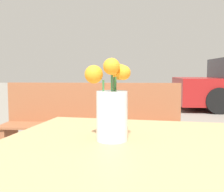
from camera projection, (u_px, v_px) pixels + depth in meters
The scene contains 3 objects.
table_front at pixel (129, 170), 0.96m from camera, with size 0.92×0.92×0.72m.
flower_vase at pixel (112, 109), 0.98m from camera, with size 0.16×0.16×0.29m.
bench_near at pixel (92, 122), 2.77m from camera, with size 1.79×0.62×0.85m.
Camera 1 is at (0.14, -0.92, 0.97)m, focal length 45.00 mm.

